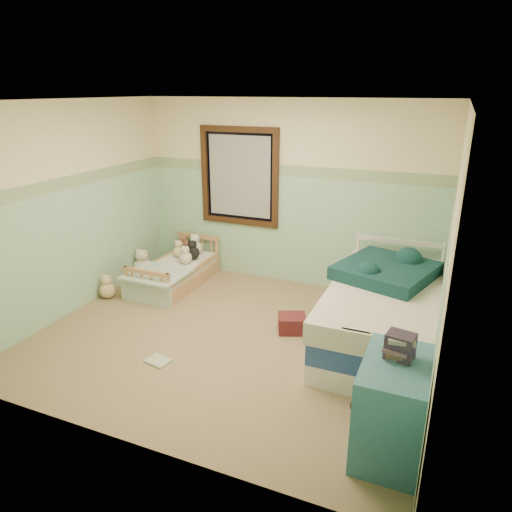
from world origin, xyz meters
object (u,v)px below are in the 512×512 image
at_px(twin_bed_frame, 381,334).
at_px(dresser, 392,408).
at_px(plush_floor_tan, 108,290).
at_px(toddler_bed_frame, 176,278).
at_px(red_pillow, 292,323).
at_px(plush_floor_cream, 143,268).
at_px(floor_book, 158,361).

height_order(twin_bed_frame, dresser, dresser).
height_order(plush_floor_tan, dresser, dresser).
relative_size(toddler_bed_frame, plush_floor_tan, 6.41).
bearing_deg(plush_floor_tan, red_pillow, 1.78).
xyz_separation_m(plush_floor_cream, red_pillow, (2.52, -0.70, -0.05)).
xyz_separation_m(red_pillow, floor_book, (-1.04, -1.13, -0.08)).
bearing_deg(dresser, plush_floor_tan, 159.70).
height_order(plush_floor_cream, dresser, dresser).
relative_size(toddler_bed_frame, twin_bed_frame, 0.64).
bearing_deg(plush_floor_tan, twin_bed_frame, 3.24).
distance_m(plush_floor_tan, floor_book, 1.83).
xyz_separation_m(plush_floor_tan, dresser, (3.80, -1.41, 0.27)).
bearing_deg(plush_floor_cream, floor_book, -50.90).
relative_size(plush_floor_tan, twin_bed_frame, 0.10).
height_order(dresser, floor_book, dresser).
bearing_deg(dresser, toddler_bed_frame, 146.38).
bearing_deg(plush_floor_cream, dresser, -29.83).
xyz_separation_m(plush_floor_cream, twin_bed_frame, (3.50, -0.58, -0.03)).
relative_size(plush_floor_tan, dresser, 0.28).
bearing_deg(plush_floor_tan, dresser, -20.30).
height_order(plush_floor_tan, floor_book, plush_floor_tan).
xyz_separation_m(toddler_bed_frame, red_pillow, (1.95, -0.66, 0.01)).
height_order(toddler_bed_frame, dresser, dresser).
distance_m(toddler_bed_frame, floor_book, 2.01).
height_order(plush_floor_tan, red_pillow, plush_floor_tan).
bearing_deg(floor_book, twin_bed_frame, 42.63).
distance_m(plush_floor_cream, floor_book, 2.36).
bearing_deg(toddler_bed_frame, plush_floor_tan, -128.05).
bearing_deg(toddler_bed_frame, red_pillow, -18.71).
bearing_deg(red_pillow, plush_floor_tan, -178.22).
distance_m(dresser, floor_book, 2.37).
relative_size(plush_floor_cream, red_pillow, 0.93).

